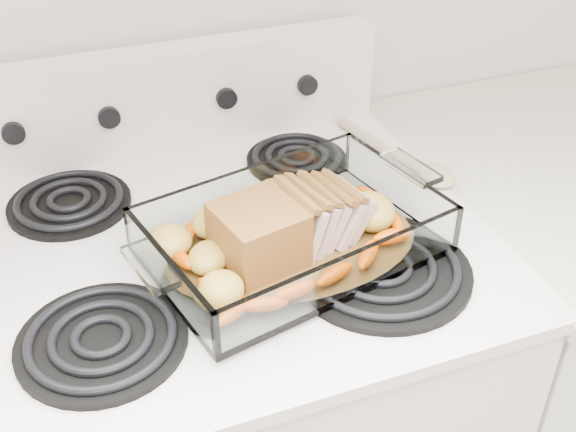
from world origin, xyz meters
name	(u,v)px	position (x,y,z in m)	size (l,w,h in m)	color
counter_right	(531,348)	(0.67, 1.66, 0.47)	(0.58, 0.68, 0.93)	silver
baking_dish	(293,240)	(0.09, 1.57, 0.96)	(0.39, 0.26, 0.07)	silver
pork_roast	(279,226)	(0.07, 1.57, 0.99)	(0.22, 0.11, 0.09)	brown
roast_vegetables	(280,220)	(0.09, 1.61, 0.97)	(0.39, 0.21, 0.05)	#E54F00
wooden_spoon	(410,162)	(0.36, 1.73, 0.95)	(0.11, 0.27, 0.02)	#C6B695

